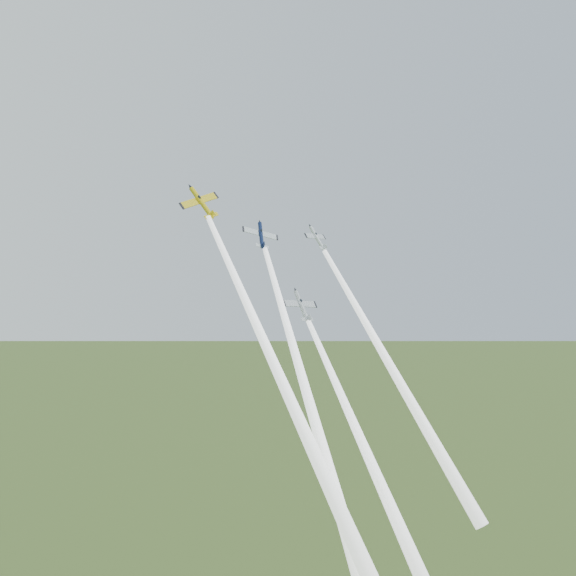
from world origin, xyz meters
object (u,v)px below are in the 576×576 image
at_px(plane_silver_low, 302,306).
at_px(plane_silver_right, 317,238).
at_px(plane_navy, 261,235).
at_px(plane_yellow, 202,202).

bearing_deg(plane_silver_low, plane_silver_right, 34.79).
bearing_deg(plane_silver_low, plane_navy, 104.29).
xyz_separation_m(plane_navy, plane_silver_right, (13.63, -0.11, -0.14)).
relative_size(plane_navy, plane_silver_right, 1.08).
xyz_separation_m(plane_navy, plane_silver_low, (3.00, -8.81, -13.30)).
height_order(plane_yellow, plane_silver_right, plane_yellow).
height_order(plane_navy, plane_silver_right, plane_navy).
relative_size(plane_yellow, plane_silver_low, 1.05).
xyz_separation_m(plane_yellow, plane_silver_low, (16.83, -7.33, -18.58)).
distance_m(plane_yellow, plane_silver_right, 28.02).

